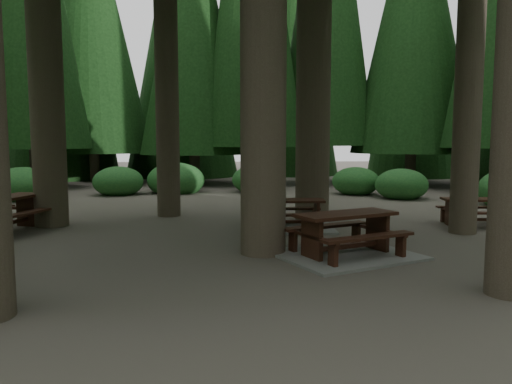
{
  "coord_description": "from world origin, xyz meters",
  "views": [
    {
      "loc": [
        0.14,
        -8.95,
        2.11
      ],
      "look_at": [
        0.7,
        0.72,
        1.1
      ],
      "focal_mm": 35.0,
      "sensor_mm": 36.0,
      "label": 1
    }
  ],
  "objects": [
    {
      "name": "ground",
      "position": [
        0.0,
        0.0,
        0.0
      ],
      "size": [
        80.0,
        80.0,
        0.0
      ],
      "primitive_type": "plane",
      "color": "#4B443D",
      "rests_on": "ground"
    },
    {
      "name": "shrub_ring",
      "position": [
        0.7,
        0.75,
        0.4
      ],
      "size": [
        23.86,
        24.64,
        1.49
      ],
      "color": "#1F5B28",
      "rests_on": "ground"
    },
    {
      "name": "picnic_table_d",
      "position": [
        6.25,
        2.89,
        0.45
      ],
      "size": [
        1.72,
        1.45,
        0.68
      ],
      "rotation": [
        0.0,
        0.0,
        -0.12
      ],
      "color": "black",
      "rests_on": "ground"
    },
    {
      "name": "picnic_table_b",
      "position": [
        -4.97,
        2.73,
        0.54
      ],
      "size": [
        1.98,
        2.23,
        0.82
      ],
      "rotation": [
        0.0,
        0.0,
        1.29
      ],
      "color": "black",
      "rests_on": "ground"
    },
    {
      "name": "picnic_table_a",
      "position": [
        2.28,
        -0.14,
        0.28
      ],
      "size": [
        2.97,
        2.77,
        0.8
      ],
      "rotation": [
        0.0,
        0.0,
        0.43
      ],
      "color": "gray",
      "rests_on": "ground"
    },
    {
      "name": "picnic_table_c",
      "position": [
        1.63,
        2.78,
        0.23
      ],
      "size": [
        2.14,
        1.79,
        0.7
      ],
      "rotation": [
        0.0,
        0.0,
        -0.04
      ],
      "color": "gray",
      "rests_on": "ground"
    }
  ]
}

